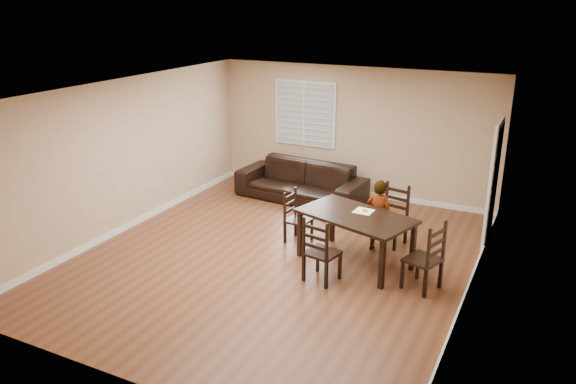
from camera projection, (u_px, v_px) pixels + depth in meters
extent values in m
plane|color=brown|center=(277.00, 257.00, 9.14)|extent=(7.00, 7.00, 0.00)
cube|color=tan|center=(354.00, 132.00, 11.66)|extent=(6.00, 0.04, 2.70)
cube|color=tan|center=(119.00, 271.00, 5.73)|extent=(6.00, 0.04, 2.70)
cube|color=tan|center=(126.00, 155.00, 9.95)|extent=(0.04, 7.00, 2.70)
cube|color=tan|center=(477.00, 208.00, 7.44)|extent=(0.04, 7.00, 2.70)
cube|color=white|center=(276.00, 91.00, 8.25)|extent=(6.00, 7.00, 0.04)
cube|color=white|center=(305.00, 114.00, 11.98)|extent=(1.40, 0.08, 1.40)
cube|color=white|center=(493.00, 185.00, 9.42)|extent=(0.06, 0.94, 2.05)
cylinder|color=#332114|center=(488.00, 194.00, 9.21)|extent=(0.06, 0.06, 0.02)
cube|color=white|center=(351.00, 191.00, 12.07)|extent=(6.00, 0.03, 0.10)
cube|color=white|center=(134.00, 223.00, 10.37)|extent=(0.03, 7.00, 0.10)
cube|color=white|center=(465.00, 295.00, 7.87)|extent=(0.03, 7.00, 0.10)
cube|color=black|center=(356.00, 216.00, 8.69)|extent=(1.96, 1.46, 0.05)
cube|color=black|center=(300.00, 234.00, 9.06)|extent=(0.09, 0.09, 0.77)
cube|color=black|center=(382.00, 264.00, 8.02)|extent=(0.09, 0.09, 0.77)
cube|color=black|center=(332.00, 220.00, 9.62)|extent=(0.09, 0.09, 0.77)
cube|color=black|center=(413.00, 247.00, 8.59)|extent=(0.09, 0.09, 0.77)
cube|color=black|center=(390.00, 220.00, 9.48)|extent=(0.55, 0.53, 0.04)
cube|color=black|center=(396.00, 212.00, 9.60)|extent=(0.47, 0.14, 1.04)
cube|color=black|center=(374.00, 233.00, 9.53)|extent=(0.05, 0.05, 0.43)
cube|color=black|center=(395.00, 239.00, 9.29)|extent=(0.05, 0.05, 0.43)
cube|color=black|center=(385.00, 226.00, 9.81)|extent=(0.05, 0.05, 0.43)
cube|color=black|center=(405.00, 232.00, 9.57)|extent=(0.05, 0.05, 0.43)
cube|color=black|center=(322.00, 253.00, 8.26)|extent=(0.53, 0.51, 0.04)
cube|color=black|center=(315.00, 253.00, 8.09)|extent=(0.46, 0.12, 1.02)
cube|color=black|center=(340.00, 266.00, 8.36)|extent=(0.05, 0.05, 0.42)
cube|color=black|center=(318.00, 259.00, 8.59)|extent=(0.05, 0.05, 0.42)
cube|color=black|center=(326.00, 275.00, 8.08)|extent=(0.05, 0.05, 0.42)
cube|color=black|center=(304.00, 268.00, 8.31)|extent=(0.05, 0.05, 0.42)
cube|color=black|center=(299.00, 220.00, 9.60)|extent=(0.42, 0.44, 0.04)
cube|color=black|center=(290.00, 215.00, 9.67)|extent=(0.08, 0.41, 0.90)
cube|color=black|center=(301.00, 237.00, 9.45)|extent=(0.04, 0.04, 0.37)
cube|color=black|center=(312.00, 230.00, 9.73)|extent=(0.04, 0.04, 0.37)
cube|color=black|center=(285.00, 233.00, 9.61)|extent=(0.04, 0.04, 0.37)
cube|color=black|center=(296.00, 226.00, 9.89)|extent=(0.04, 0.04, 0.37)
cube|color=black|center=(423.00, 260.00, 8.02)|extent=(0.57, 0.59, 0.04)
cube|color=black|center=(435.00, 259.00, 7.86)|extent=(0.19, 0.46, 1.05)
cube|color=black|center=(418.00, 266.00, 8.36)|extent=(0.05, 0.05, 0.43)
cube|color=black|center=(402.00, 275.00, 8.08)|extent=(0.05, 0.05, 0.43)
cube|color=black|center=(440.00, 274.00, 8.11)|extent=(0.05, 0.05, 0.43)
cube|color=black|center=(425.00, 284.00, 7.83)|extent=(0.05, 0.05, 0.43)
imported|color=gray|center=(379.00, 216.00, 9.18)|extent=(0.49, 0.36, 1.23)
cube|color=white|center=(364.00, 211.00, 8.81)|extent=(0.30, 0.30, 0.00)
torus|color=#B28040|center=(365.00, 210.00, 8.79)|extent=(0.09, 0.09, 0.03)
torus|color=white|center=(365.00, 210.00, 8.79)|extent=(0.08, 0.08, 0.02)
imported|color=black|center=(301.00, 182.00, 11.61)|extent=(2.75, 1.26, 0.78)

